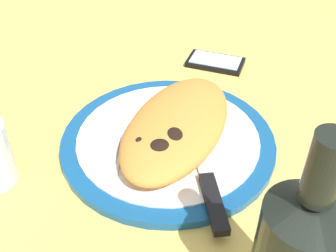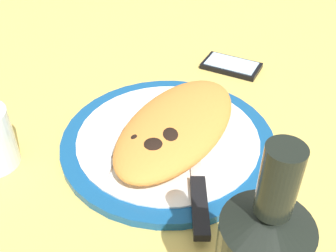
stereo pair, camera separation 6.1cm
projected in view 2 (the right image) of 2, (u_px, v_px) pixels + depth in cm
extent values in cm
cube|color=#DBB756|center=(168.00, 151.00, 63.84)|extent=(150.00, 150.00, 3.00)
cylinder|color=navy|center=(168.00, 141.00, 62.51)|extent=(32.77, 32.77, 1.28)
cylinder|color=white|center=(168.00, 137.00, 62.01)|extent=(27.90, 27.90, 0.30)
ellipsoid|color=orange|center=(177.00, 126.00, 60.04)|extent=(29.01, 19.36, 4.70)
ellipsoid|color=black|center=(170.00, 135.00, 55.62)|extent=(3.77, 3.35, 1.10)
ellipsoid|color=black|center=(152.00, 144.00, 54.33)|extent=(4.00, 4.01, 1.02)
ellipsoid|color=black|center=(136.00, 138.00, 55.65)|extent=(2.14, 2.11, 0.56)
cube|color=silver|center=(120.00, 129.00, 62.88)|extent=(13.38, 2.41, 0.40)
cube|color=silver|center=(104.00, 168.00, 56.20)|extent=(4.22, 2.64, 0.40)
cube|color=silver|center=(194.00, 145.00, 59.95)|extent=(14.35, 5.65, 0.40)
cube|color=black|center=(200.00, 207.00, 50.36)|extent=(9.63, 4.60, 1.20)
cube|color=black|center=(231.00, 66.00, 80.53)|extent=(8.14, 12.04, 1.00)
cube|color=silver|center=(232.00, 63.00, 80.17)|extent=(6.98, 10.57, 0.16)
cone|color=black|center=(270.00, 218.00, 30.16)|extent=(7.47, 7.47, 1.87)
cylinder|color=black|center=(279.00, 181.00, 27.70)|extent=(2.84, 2.84, 6.02)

